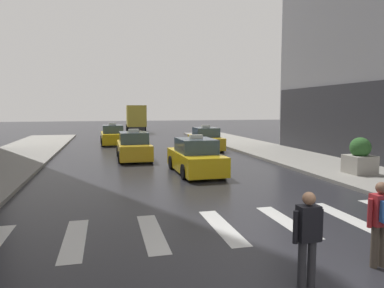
{
  "coord_description": "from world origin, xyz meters",
  "views": [
    {
      "loc": [
        -2.84,
        -5.37,
        3.03
      ],
      "look_at": [
        0.43,
        8.0,
        1.63
      ],
      "focal_mm": 33.16,
      "sensor_mm": 36.0,
      "label": 1
    }
  ],
  "objects_px": {
    "box_truck": "(136,118)",
    "pedestrian_with_backpack": "(381,218)",
    "taxi_second": "(134,147)",
    "taxi_third": "(206,140)",
    "taxi_lead": "(195,158)",
    "taxi_fourth": "(113,136)",
    "planter_near_corner": "(360,157)",
    "pedestrian_plain_coat": "(308,234)"
  },
  "relations": [
    {
      "from": "planter_near_corner",
      "to": "taxi_fourth",
      "type": "bearing_deg",
      "value": 121.39
    },
    {
      "from": "pedestrian_plain_coat",
      "to": "taxi_lead",
      "type": "bearing_deg",
      "value": 85.77
    },
    {
      "from": "taxi_fourth",
      "to": "box_truck",
      "type": "height_order",
      "value": "box_truck"
    },
    {
      "from": "taxi_second",
      "to": "box_truck",
      "type": "height_order",
      "value": "box_truck"
    },
    {
      "from": "taxi_third",
      "to": "box_truck",
      "type": "height_order",
      "value": "box_truck"
    },
    {
      "from": "pedestrian_with_backpack",
      "to": "planter_near_corner",
      "type": "height_order",
      "value": "planter_near_corner"
    },
    {
      "from": "taxi_fourth",
      "to": "pedestrian_plain_coat",
      "type": "relative_size",
      "value": 2.78
    },
    {
      "from": "planter_near_corner",
      "to": "pedestrian_plain_coat",
      "type": "bearing_deg",
      "value": -133.03
    },
    {
      "from": "taxi_third",
      "to": "box_truck",
      "type": "relative_size",
      "value": 0.61
    },
    {
      "from": "taxi_lead",
      "to": "pedestrian_with_backpack",
      "type": "height_order",
      "value": "taxi_lead"
    },
    {
      "from": "taxi_fourth",
      "to": "planter_near_corner",
      "type": "height_order",
      "value": "taxi_fourth"
    },
    {
      "from": "taxi_third",
      "to": "taxi_fourth",
      "type": "distance_m",
      "value": 8.51
    },
    {
      "from": "taxi_second",
      "to": "planter_near_corner",
      "type": "distance_m",
      "value": 12.13
    },
    {
      "from": "taxi_third",
      "to": "taxi_fourth",
      "type": "xyz_separation_m",
      "value": [
        -6.5,
        5.49,
        0.0
      ]
    },
    {
      "from": "planter_near_corner",
      "to": "taxi_third",
      "type": "bearing_deg",
      "value": 108.49
    },
    {
      "from": "taxi_second",
      "to": "taxi_fourth",
      "type": "xyz_separation_m",
      "value": [
        -1.04,
        9.11,
        0.0
      ]
    },
    {
      "from": "taxi_second",
      "to": "taxi_third",
      "type": "height_order",
      "value": "same"
    },
    {
      "from": "taxi_third",
      "to": "box_truck",
      "type": "xyz_separation_m",
      "value": [
        -3.4,
        19.78,
        1.13
      ]
    },
    {
      "from": "taxi_second",
      "to": "box_truck",
      "type": "xyz_separation_m",
      "value": [
        2.06,
        23.4,
        1.13
      ]
    },
    {
      "from": "pedestrian_plain_coat",
      "to": "box_truck",
      "type": "bearing_deg",
      "value": 89.41
    },
    {
      "from": "planter_near_corner",
      "to": "box_truck",
      "type": "bearing_deg",
      "value": 103.02
    },
    {
      "from": "taxi_second",
      "to": "pedestrian_plain_coat",
      "type": "bearing_deg",
      "value": -84.09
    },
    {
      "from": "box_truck",
      "to": "taxi_fourth",
      "type": "bearing_deg",
      "value": -102.25
    },
    {
      "from": "pedestrian_with_backpack",
      "to": "taxi_lead",
      "type": "bearing_deg",
      "value": 95.3
    },
    {
      "from": "taxi_lead",
      "to": "pedestrian_plain_coat",
      "type": "bearing_deg",
      "value": -94.23
    },
    {
      "from": "taxi_fourth",
      "to": "box_truck",
      "type": "xyz_separation_m",
      "value": [
        3.1,
        14.3,
        1.13
      ]
    },
    {
      "from": "taxi_lead",
      "to": "taxi_third",
      "type": "bearing_deg",
      "value": 71.24
    },
    {
      "from": "taxi_second",
      "to": "taxi_third",
      "type": "xyz_separation_m",
      "value": [
        5.46,
        3.62,
        0.0
      ]
    },
    {
      "from": "taxi_lead",
      "to": "planter_near_corner",
      "type": "xyz_separation_m",
      "value": [
        6.83,
        -2.57,
        0.15
      ]
    },
    {
      "from": "box_truck",
      "to": "taxi_lead",
      "type": "bearing_deg",
      "value": -89.23
    },
    {
      "from": "taxi_fourth",
      "to": "planter_near_corner",
      "type": "xyz_separation_m",
      "value": [
        10.32,
        -16.92,
        0.15
      ]
    },
    {
      "from": "box_truck",
      "to": "pedestrian_with_backpack",
      "type": "height_order",
      "value": "box_truck"
    },
    {
      "from": "taxi_third",
      "to": "pedestrian_plain_coat",
      "type": "relative_size",
      "value": 2.79
    },
    {
      "from": "box_truck",
      "to": "pedestrian_with_backpack",
      "type": "xyz_separation_m",
      "value": [
        1.35,
        -39.04,
        -0.88
      ]
    },
    {
      "from": "pedestrian_with_backpack",
      "to": "planter_near_corner",
      "type": "relative_size",
      "value": 1.03
    },
    {
      "from": "taxi_third",
      "to": "planter_near_corner",
      "type": "distance_m",
      "value": 12.05
    },
    {
      "from": "box_truck",
      "to": "planter_near_corner",
      "type": "relative_size",
      "value": 4.75
    },
    {
      "from": "planter_near_corner",
      "to": "taxi_lead",
      "type": "bearing_deg",
      "value": 159.38
    },
    {
      "from": "taxi_second",
      "to": "taxi_third",
      "type": "bearing_deg",
      "value": 33.55
    },
    {
      "from": "taxi_third",
      "to": "taxi_second",
      "type": "bearing_deg",
      "value": -146.45
    },
    {
      "from": "taxi_fourth",
      "to": "planter_near_corner",
      "type": "bearing_deg",
      "value": -58.61
    },
    {
      "from": "taxi_fourth",
      "to": "pedestrian_with_backpack",
      "type": "bearing_deg",
      "value": -79.8
    }
  ]
}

